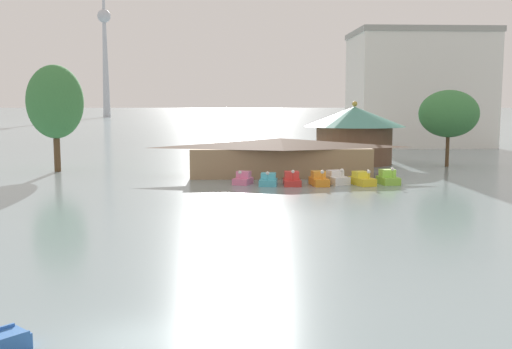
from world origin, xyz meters
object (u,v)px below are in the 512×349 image
at_px(pedal_boat_red, 292,180).
at_px(pedal_boat_white, 336,179).
at_px(pedal_boat_pink, 243,179).
at_px(green_roof_pavilion, 354,131).
at_px(pedal_boat_lime, 388,178).
at_px(shoreline_tree_tall_left, 55,102).
at_px(distant_broadcast_tower, 104,24).
at_px(background_building_block, 418,89).
at_px(pedal_boat_yellow, 362,179).
at_px(pedal_boat_orange, 319,180).
at_px(shoreline_tree_right, 449,114).
at_px(boathouse, 280,156).
at_px(pedal_boat_cyan, 268,180).

relative_size(pedal_boat_red, pedal_boat_white, 1.01).
relative_size(pedal_boat_pink, green_roof_pavilion, 0.20).
relative_size(pedal_boat_lime, shoreline_tree_tall_left, 0.22).
bearing_deg(distant_broadcast_tower, pedal_boat_red, -75.19).
bearing_deg(pedal_boat_lime, background_building_block, 153.00).
height_order(pedal_boat_yellow, shoreline_tree_tall_left, shoreline_tree_tall_left).
xyz_separation_m(pedal_boat_orange, pedal_boat_yellow, (4.25, 0.11, -0.02)).
relative_size(pedal_boat_white, green_roof_pavilion, 0.22).
distance_m(pedal_boat_red, shoreline_tree_right, 27.21).
relative_size(pedal_boat_orange, pedal_boat_yellow, 0.91).
height_order(pedal_boat_red, pedal_boat_orange, pedal_boat_red).
height_order(pedal_boat_orange, pedal_boat_lime, pedal_boat_lime).
distance_m(pedal_boat_red, pedal_boat_orange, 2.62).
height_order(pedal_boat_orange, boathouse, boathouse).
height_order(pedal_boat_red, pedal_boat_yellow, pedal_boat_red).
bearing_deg(pedal_boat_orange, shoreline_tree_right, 124.74).
distance_m(pedal_boat_orange, shoreline_tree_right, 25.40).
relative_size(boathouse, background_building_block, 0.85).
distance_m(background_building_block, distant_broadcast_tower, 254.65).
distance_m(pedal_boat_white, shoreline_tree_tall_left, 33.65).
xyz_separation_m(pedal_boat_white, boathouse, (-4.97, 6.60, 1.61)).
xyz_separation_m(pedal_boat_white, pedal_boat_yellow, (2.42, -0.65, -0.03)).
height_order(pedal_boat_red, shoreline_tree_tall_left, shoreline_tree_tall_left).
xyz_separation_m(pedal_boat_cyan, pedal_boat_yellow, (9.15, -0.14, 0.05)).
distance_m(pedal_boat_pink, pedal_boat_white, 9.18).
bearing_deg(distant_broadcast_tower, pedal_boat_pink, -76.04).
distance_m(pedal_boat_white, background_building_block, 57.86).
xyz_separation_m(boathouse, green_roof_pavilion, (10.86, 12.94, 2.09)).
bearing_deg(pedal_boat_red, shoreline_tree_tall_left, -114.04).
bearing_deg(distant_broadcast_tower, shoreline_tree_tall_left, -79.80).
bearing_deg(distant_broadcast_tower, green_roof_pavilion, -72.03).
xyz_separation_m(pedal_boat_cyan, pedal_boat_orange, (4.90, -0.26, 0.07)).
relative_size(pedal_boat_cyan, pedal_boat_white, 0.93).
height_order(pedal_boat_cyan, pedal_boat_white, pedal_boat_white).
bearing_deg(pedal_boat_pink, pedal_boat_yellow, 104.10).
bearing_deg(pedal_boat_red, distant_broadcast_tower, -163.31).
xyz_separation_m(pedal_boat_lime, distant_broadcast_tower, (-83.86, 280.69, 50.94)).
height_order(pedal_boat_cyan, shoreline_tree_right, shoreline_tree_right).
distance_m(pedal_boat_lime, green_roof_pavilion, 20.06).
bearing_deg(boathouse, background_building_block, 56.59).
bearing_deg(pedal_boat_pink, green_roof_pavilion, 161.46).
xyz_separation_m(pedal_boat_cyan, shoreline_tree_tall_left, (-23.72, 12.68, 7.56)).
distance_m(pedal_boat_pink, green_roof_pavilion, 24.55).
xyz_separation_m(pedal_boat_cyan, shoreline_tree_right, (23.57, 15.87, 6.13)).
height_order(pedal_boat_white, distant_broadcast_tower, distant_broadcast_tower).
bearing_deg(green_roof_pavilion, pedal_boat_white, -106.80).
bearing_deg(pedal_boat_lime, green_roof_pavilion, 171.39).
bearing_deg(pedal_boat_cyan, distant_broadcast_tower, -158.03).
bearing_deg(shoreline_tree_tall_left, shoreline_tree_right, 3.85).
xyz_separation_m(pedal_boat_yellow, green_roof_pavilion, (3.48, 20.18, 3.73)).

